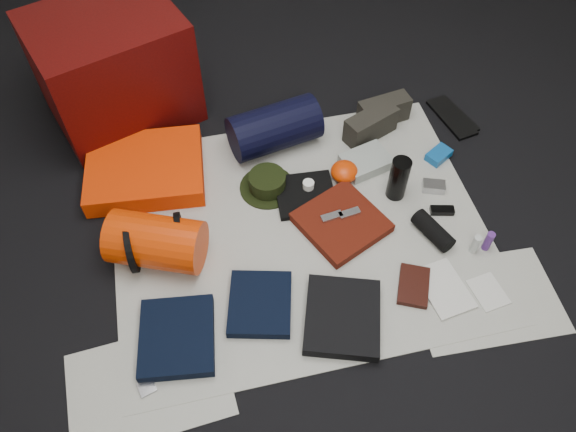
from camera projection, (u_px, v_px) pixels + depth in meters
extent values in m
cube|color=black|center=(300.00, 231.00, 2.47)|extent=(4.50, 4.50, 0.02)
cube|color=beige|center=(300.00, 229.00, 2.46)|extent=(1.60, 1.30, 0.01)
cube|color=beige|center=(149.00, 384.00, 2.05)|extent=(0.61, 0.44, 0.00)
cube|color=beige|center=(486.00, 299.00, 2.26)|extent=(0.60, 0.43, 0.00)
cube|color=#440605|center=(114.00, 69.00, 2.69)|extent=(0.81, 0.74, 0.55)
cube|color=#F33402|center=(145.00, 170.00, 2.60)|extent=(0.56, 0.48, 0.10)
cylinder|color=red|center=(156.00, 242.00, 2.28)|extent=(0.44, 0.35, 0.22)
cylinder|color=black|center=(132.00, 247.00, 2.27)|extent=(0.02, 0.22, 0.22)
cylinder|color=black|center=(181.00, 238.00, 2.30)|extent=(0.02, 0.22, 0.22)
cylinder|color=black|center=(274.00, 128.00, 2.67)|extent=(0.46, 0.30, 0.22)
cylinder|color=black|center=(268.00, 187.00, 2.59)|extent=(0.34, 0.34, 0.01)
cylinder|color=black|center=(267.00, 182.00, 2.56)|extent=(0.17, 0.17, 0.07)
cube|color=#28261F|center=(371.00, 125.00, 2.74)|extent=(0.29, 0.20, 0.14)
cube|color=#28261F|center=(384.00, 111.00, 2.81)|extent=(0.27, 0.14, 0.13)
cube|color=black|center=(452.00, 117.00, 2.87)|extent=(0.17, 0.32, 0.02)
cube|color=black|center=(454.00, 116.00, 2.88)|extent=(0.18, 0.30, 0.02)
cube|color=black|center=(177.00, 337.00, 2.13)|extent=(0.32, 0.35, 0.05)
cube|color=black|center=(260.00, 304.00, 2.21)|extent=(0.30, 0.33, 0.04)
cube|color=black|center=(342.00, 317.00, 2.18)|extent=(0.38, 0.40, 0.05)
cube|color=black|center=(306.00, 195.00, 2.55)|extent=(0.28, 0.26, 0.03)
cube|color=#4F1308|center=(341.00, 222.00, 2.45)|extent=(0.44, 0.44, 0.04)
ellipsoid|color=red|center=(344.00, 172.00, 2.60)|extent=(0.14, 0.14, 0.08)
cube|color=gray|center=(366.00, 162.00, 2.66)|extent=(0.25, 0.21, 0.05)
cylinder|color=black|center=(398.00, 179.00, 2.49)|extent=(0.10, 0.10, 0.22)
cylinder|color=black|center=(433.00, 231.00, 2.40)|extent=(0.15, 0.21, 0.08)
cube|color=#AEAEB3|center=(434.00, 187.00, 2.57)|extent=(0.12, 0.09, 0.04)
cube|color=#0E4D8F|center=(439.00, 155.00, 2.69)|extent=(0.14, 0.13, 0.04)
cylinder|color=#4F2476|center=(488.00, 241.00, 2.36)|extent=(0.04, 0.04, 0.10)
cylinder|color=#B3B9B4|center=(475.00, 244.00, 2.35)|extent=(0.04, 0.04, 0.10)
cube|color=black|center=(414.00, 286.00, 2.27)|extent=(0.19, 0.22, 0.03)
cube|color=beige|center=(444.00, 289.00, 2.27)|extent=(0.20, 0.27, 0.01)
cube|color=beige|center=(488.00, 292.00, 2.27)|extent=(0.14, 0.17, 0.01)
cube|color=black|center=(442.00, 210.00, 2.50)|extent=(0.11, 0.06, 0.03)
cube|color=#AEAEB3|center=(147.00, 387.00, 2.03)|extent=(0.07, 0.07, 0.01)
cylinder|color=white|center=(308.00, 185.00, 2.55)|extent=(0.05, 0.05, 0.04)
cube|color=#AEAEB3|center=(332.00, 216.00, 2.43)|extent=(0.10, 0.05, 0.01)
cube|color=#AEAEB3|center=(349.00, 213.00, 2.44)|extent=(0.10, 0.05, 0.01)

